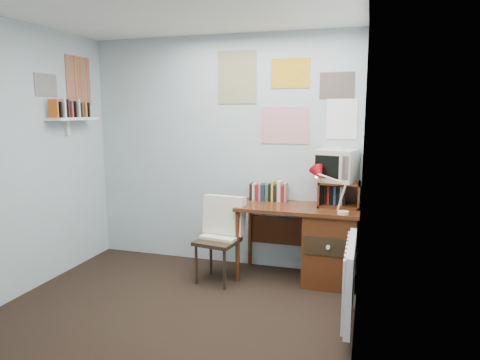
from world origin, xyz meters
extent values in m
plane|color=black|center=(0.00, 0.00, 0.00)|extent=(3.50, 3.50, 0.00)
cube|color=#A1B0B8|center=(0.00, 1.75, 1.25)|extent=(3.00, 0.02, 2.50)
cube|color=#A1B0B8|center=(1.50, 0.00, 1.25)|extent=(0.02, 3.50, 2.50)
cube|color=#582B14|center=(0.90, 1.48, 0.74)|extent=(1.20, 0.55, 0.03)
cube|color=#582B14|center=(1.23, 1.48, 0.36)|extent=(0.50, 0.50, 0.72)
cylinder|color=#582B14|center=(0.34, 1.24, 0.36)|extent=(0.04, 0.04, 0.72)
cylinder|color=#582B14|center=(0.34, 1.71, 0.36)|extent=(0.04, 0.04, 0.72)
cube|color=#582B14|center=(0.65, 1.73, 0.42)|extent=(0.64, 0.02, 0.30)
cube|color=black|center=(0.15, 1.18, 0.42)|extent=(0.48, 0.47, 0.83)
cube|color=red|center=(1.35, 1.26, 0.95)|extent=(0.31, 0.28, 0.38)
cube|color=#582B14|center=(1.29, 1.59, 0.89)|extent=(0.40, 0.30, 0.25)
cube|color=beige|center=(1.26, 1.61, 1.18)|extent=(0.44, 0.42, 0.34)
cube|color=#582B14|center=(0.66, 1.66, 0.87)|extent=(0.60, 0.14, 0.22)
cube|color=white|center=(1.46, 0.55, 0.42)|extent=(0.09, 0.80, 0.60)
cube|color=white|center=(-1.40, 1.10, 1.62)|extent=(0.20, 0.62, 0.24)
cube|color=white|center=(0.70, 1.74, 1.85)|extent=(1.20, 0.01, 0.90)
cube|color=white|center=(-1.49, 1.10, 2.00)|extent=(0.01, 0.70, 0.60)
camera|label=1|loc=(1.54, -2.68, 1.71)|focal=32.00mm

